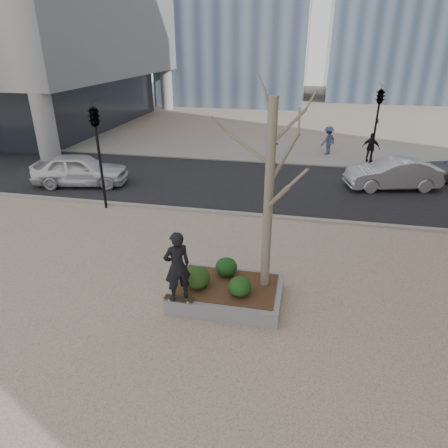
% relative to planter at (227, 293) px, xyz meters
% --- Properties ---
extents(ground, '(120.00, 120.00, 0.00)m').
position_rel_planter_xyz_m(ground, '(-1.00, 0.00, -0.23)').
color(ground, tan).
rests_on(ground, ground).
extents(street, '(60.00, 8.00, 0.02)m').
position_rel_planter_xyz_m(street, '(-1.00, 10.00, -0.21)').
color(street, black).
rests_on(street, ground).
extents(far_sidewalk, '(60.00, 6.00, 0.02)m').
position_rel_planter_xyz_m(far_sidewalk, '(-1.00, 17.00, -0.21)').
color(far_sidewalk, gray).
rests_on(far_sidewalk, ground).
extents(planter, '(3.00, 2.00, 0.45)m').
position_rel_planter_xyz_m(planter, '(0.00, 0.00, 0.00)').
color(planter, gray).
rests_on(planter, ground).
extents(planter_mulch, '(2.70, 1.70, 0.04)m').
position_rel_planter_xyz_m(planter_mulch, '(0.00, 0.00, 0.25)').
color(planter_mulch, '#382314').
rests_on(planter_mulch, planter).
extents(sycamore_tree, '(2.80, 2.80, 6.60)m').
position_rel_planter_xyz_m(sycamore_tree, '(1.00, 0.30, 3.56)').
color(sycamore_tree, gray).
rests_on(sycamore_tree, planter_mulch).
extents(shrub_left, '(0.72, 0.72, 0.61)m').
position_rel_planter_xyz_m(shrub_left, '(-0.78, -0.25, 0.57)').
color(shrub_left, '#1B3912').
rests_on(shrub_left, planter_mulch).
extents(shrub_middle, '(0.62, 0.62, 0.53)m').
position_rel_planter_xyz_m(shrub_middle, '(-0.12, 0.52, 0.53)').
color(shrub_middle, '#144014').
rests_on(shrub_middle, planter_mulch).
extents(shrub_right, '(0.61, 0.61, 0.52)m').
position_rel_planter_xyz_m(shrub_right, '(0.42, -0.37, 0.52)').
color(shrub_right, '#143611').
rests_on(shrub_right, planter_mulch).
extents(skateboard, '(0.78, 0.21, 0.08)m').
position_rel_planter_xyz_m(skateboard, '(-1.10, -0.88, 0.26)').
color(skateboard, black).
rests_on(skateboard, planter).
extents(skateboarder, '(0.83, 0.78, 1.90)m').
position_rel_planter_xyz_m(skateboarder, '(-1.10, -0.88, 1.25)').
color(skateboarder, black).
rests_on(skateboarder, skateboard).
extents(police_car, '(4.87, 2.74, 1.56)m').
position_rel_planter_xyz_m(police_car, '(-9.07, 8.14, 0.58)').
color(police_car, silver).
rests_on(police_car, street).
extents(car_silver, '(4.66, 2.53, 1.46)m').
position_rel_planter_xyz_m(car_silver, '(6.04, 10.75, 0.52)').
color(car_silver, '#ABAFB4').
rests_on(car_silver, street).
extents(pedestrian_a, '(0.81, 0.99, 1.87)m').
position_rel_planter_xyz_m(pedestrian_a, '(-0.26, 15.30, 0.73)').
color(pedestrian_a, black).
rests_on(pedestrian_a, far_sidewalk).
extents(pedestrian_b, '(1.25, 1.28, 1.76)m').
position_rel_planter_xyz_m(pedestrian_b, '(3.13, 16.75, 0.68)').
color(pedestrian_b, '#3C496D').
rests_on(pedestrian_b, far_sidewalk).
extents(pedestrian_c, '(1.09, 0.75, 1.72)m').
position_rel_planter_xyz_m(pedestrian_c, '(5.56, 15.42, 0.66)').
color(pedestrian_c, black).
rests_on(pedestrian_c, far_sidewalk).
extents(traffic_light_near, '(0.60, 2.48, 4.50)m').
position_rel_planter_xyz_m(traffic_light_near, '(-6.50, 5.60, 2.02)').
color(traffic_light_near, black).
rests_on(traffic_light_near, ground).
extents(traffic_light_far, '(0.60, 2.48, 4.50)m').
position_rel_planter_xyz_m(traffic_light_far, '(5.50, 14.60, 2.02)').
color(traffic_light_far, black).
rests_on(traffic_light_far, ground).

